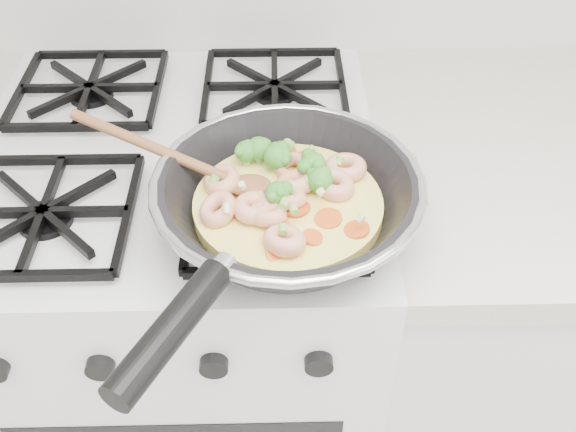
{
  "coord_description": "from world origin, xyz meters",
  "views": [
    {
      "loc": [
        0.15,
        0.92,
        1.48
      ],
      "look_at": [
        0.16,
        1.52,
        0.93
      ],
      "focal_mm": 40.85,
      "sensor_mm": 36.0,
      "label": 1
    }
  ],
  "objects": [
    {
      "name": "skillet",
      "position": [
        0.16,
        1.52,
        0.96
      ],
      "size": [
        0.44,
        0.47,
        0.1
      ],
      "rotation": [
        0.0,
        0.0,
        -0.27
      ],
      "color": "black",
      "rests_on": "stove"
    },
    {
      "name": "stove",
      "position": [
        0.0,
        1.7,
        0.46
      ],
      "size": [
        0.6,
        0.6,
        0.92
      ],
      "color": "white",
      "rests_on": "ground"
    }
  ]
}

